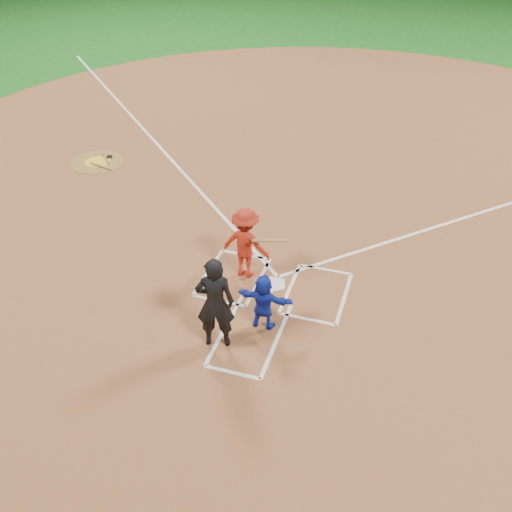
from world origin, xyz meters
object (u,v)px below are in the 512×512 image
(home_plate, at_px, (274,284))
(catcher, at_px, (263,302))
(umpire, at_px, (215,303))
(on_deck_circle, at_px, (98,162))
(batter_at_plate, at_px, (246,243))

(home_plate, xyz_separation_m, catcher, (0.17, -1.37, 0.61))
(home_plate, height_order, umpire, umpire)
(catcher, bearing_deg, umpire, 47.78)
(catcher, bearing_deg, on_deck_circle, -36.90)
(on_deck_circle, relative_size, umpire, 0.85)
(on_deck_circle, xyz_separation_m, batter_at_plate, (6.35, -4.18, 0.85))
(home_plate, xyz_separation_m, batter_at_plate, (-0.73, 0.18, 0.84))
(umpire, distance_m, batter_at_plate, 2.32)
(home_plate, distance_m, umpire, 2.41)
(catcher, xyz_separation_m, umpire, (-0.72, -0.76, 0.38))
(home_plate, bearing_deg, umpire, 75.34)
(catcher, height_order, batter_at_plate, batter_at_plate)
(on_deck_circle, bearing_deg, home_plate, -31.71)
(catcher, distance_m, umpire, 1.11)
(on_deck_circle, distance_m, umpire, 9.25)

